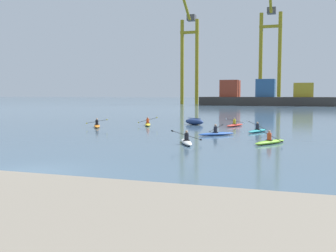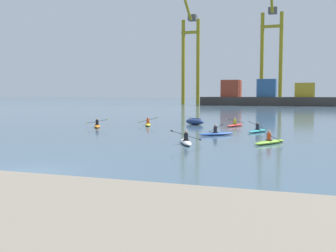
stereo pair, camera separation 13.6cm
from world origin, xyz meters
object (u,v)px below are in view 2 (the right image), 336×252
(kayak_white, at_px, (186,141))
(kayak_red, at_px, (235,125))
(capsized_dinghy, at_px, (195,122))
(kayak_blue, at_px, (216,133))
(kayak_teal, at_px, (258,130))
(kayak_orange, at_px, (97,126))
(kayak_lime, at_px, (270,141))
(gantry_crane_west, at_px, (190,49))
(container_barge, at_px, (266,97))
(gantry_crane_west_mid, at_px, (271,44))
(kayak_yellow, at_px, (148,124))

(kayak_white, bearing_deg, kayak_red, 86.95)
(capsized_dinghy, height_order, kayak_blue, kayak_blue)
(kayak_teal, height_order, kayak_orange, kayak_teal)
(kayak_lime, bearing_deg, kayak_teal, 101.20)
(gantry_crane_west, height_order, kayak_white, gantry_crane_west)
(gantry_crane_west, relative_size, kayak_teal, 11.27)
(container_barge, bearing_deg, kayak_red, -87.43)
(gantry_crane_west, relative_size, kayak_red, 11.22)
(gantry_crane_west_mid, xyz_separation_m, kayak_red, (2.98, -91.55, -19.69))
(kayak_red, relative_size, kayak_white, 1.01)
(container_barge, xyz_separation_m, gantry_crane_west, (-25.97, 7.02, 16.30))
(capsized_dinghy, distance_m, kayak_red, 4.81)
(kayak_red, distance_m, kayak_teal, 6.60)
(gantry_crane_west, bearing_deg, container_barge, -15.12)
(gantry_crane_west, height_order, kayak_blue, gantry_crane_west)
(kayak_orange, distance_m, kayak_blue, 14.20)
(kayak_lime, xyz_separation_m, kayak_white, (-5.51, -1.89, 0.00))
(kayak_white, xyz_separation_m, kayak_blue, (0.83, 6.30, 0.00))
(kayak_teal, bearing_deg, container_barge, 94.33)
(kayak_lime, xyz_separation_m, kayak_blue, (-4.68, 4.41, 0.00))
(kayak_yellow, height_order, kayak_orange, same)
(gantry_crane_west, distance_m, capsized_dinghy, 93.77)
(container_barge, distance_m, kayak_orange, 88.52)
(gantry_crane_west, bearing_deg, capsized_dinghy, -74.25)
(kayak_lime, bearing_deg, container_barge, 94.94)
(kayak_yellow, bearing_deg, capsized_dinghy, 30.49)
(kayak_blue, bearing_deg, kayak_lime, -43.30)
(kayak_yellow, bearing_deg, gantry_crane_west, 102.56)
(kayak_orange, xyz_separation_m, kayak_blue, (13.55, -4.25, 0.00))
(kayak_lime, bearing_deg, kayak_yellow, 138.39)
(container_barge, xyz_separation_m, kayak_teal, (6.69, -88.23, -2.49))
(container_barge, relative_size, kayak_red, 11.66)
(kayak_lime, bearing_deg, capsized_dinghy, 121.74)
(kayak_teal, bearing_deg, kayak_white, -110.62)
(kayak_red, relative_size, kayak_lime, 1.05)
(capsized_dinghy, bearing_deg, kayak_lime, -58.26)
(kayak_orange, height_order, kayak_blue, kayak_blue)
(kayak_red, height_order, kayak_white, kayak_white)
(kayak_red, bearing_deg, gantry_crane_west_mid, 91.87)
(container_barge, xyz_separation_m, capsized_dinghy, (-1.03, -81.44, -2.31))
(kayak_lime, xyz_separation_m, kayak_orange, (-18.23, 8.65, 0.00))
(kayak_yellow, relative_size, kayak_teal, 1.00)
(container_barge, relative_size, gantry_crane_west, 1.04)
(gantry_crane_west_mid, bearing_deg, container_barge, -94.38)
(container_barge, relative_size, kayak_blue, 13.70)
(gantry_crane_west_mid, bearing_deg, kayak_yellow, -93.89)
(container_barge, relative_size, kayak_yellow, 11.73)
(gantry_crane_west, bearing_deg, gantry_crane_west_mid, 4.69)
(gantry_crane_west_mid, distance_m, kayak_white, 109.49)
(kayak_red, relative_size, kayak_blue, 1.17)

